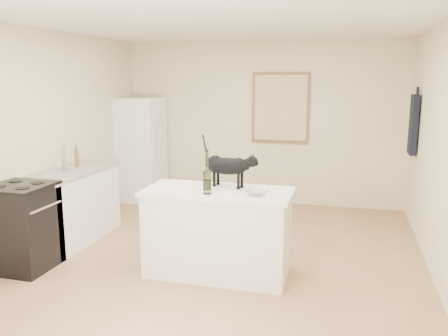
{
  "coord_description": "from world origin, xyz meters",
  "views": [
    {
      "loc": [
        1.34,
        -4.57,
        2.02
      ],
      "look_at": [
        0.15,
        -0.15,
        1.12
      ],
      "focal_mm": 37.02,
      "sensor_mm": 36.0,
      "label": 1
    }
  ],
  "objects_px": {
    "wine_bottle": "(207,175)",
    "glass_bowl": "(257,193)",
    "stove": "(23,228)",
    "black_cat": "(227,168)",
    "fridge": "(141,150)"
  },
  "relations": [
    {
      "from": "fridge",
      "to": "wine_bottle",
      "type": "height_order",
      "value": "fridge"
    },
    {
      "from": "glass_bowl",
      "to": "wine_bottle",
      "type": "bearing_deg",
      "value": -172.95
    },
    {
      "from": "fridge",
      "to": "black_cat",
      "type": "height_order",
      "value": "fridge"
    },
    {
      "from": "stove",
      "to": "fridge",
      "type": "distance_m",
      "value": 2.98
    },
    {
      "from": "fridge",
      "to": "glass_bowl",
      "type": "bearing_deg",
      "value": -47.15
    },
    {
      "from": "fridge",
      "to": "black_cat",
      "type": "distance_m",
      "value": 3.2
    },
    {
      "from": "black_cat",
      "to": "glass_bowl",
      "type": "bearing_deg",
      "value": -24.25
    },
    {
      "from": "stove",
      "to": "glass_bowl",
      "type": "relative_size",
      "value": 4.23
    },
    {
      "from": "black_cat",
      "to": "fridge",
      "type": "bearing_deg",
      "value": 143.95
    },
    {
      "from": "stove",
      "to": "glass_bowl",
      "type": "bearing_deg",
      "value": 6.44
    },
    {
      "from": "wine_bottle",
      "to": "glass_bowl",
      "type": "distance_m",
      "value": 0.52
    },
    {
      "from": "stove",
      "to": "fridge",
      "type": "xyz_separation_m",
      "value": [
        0.0,
        2.95,
        0.4
      ]
    },
    {
      "from": "stove",
      "to": "wine_bottle",
      "type": "bearing_deg",
      "value": 6.29
    },
    {
      "from": "stove",
      "to": "fridge",
      "type": "relative_size",
      "value": 0.53
    },
    {
      "from": "black_cat",
      "to": "glass_bowl",
      "type": "xyz_separation_m",
      "value": [
        0.37,
        -0.28,
        -0.17
      ]
    }
  ]
}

